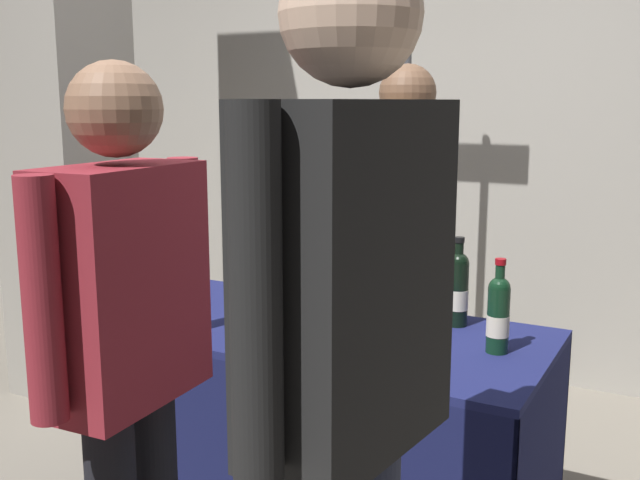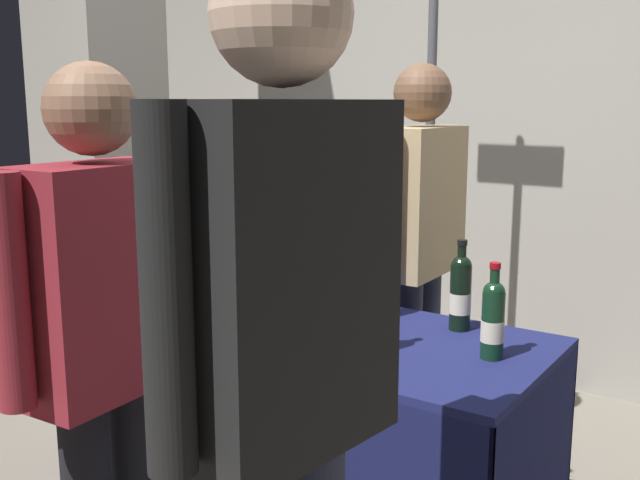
{
  "view_description": "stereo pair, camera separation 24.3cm",
  "coord_description": "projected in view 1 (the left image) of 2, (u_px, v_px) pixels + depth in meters",
  "views": [
    {
      "loc": [
        1.13,
        -2.11,
        1.5
      ],
      "look_at": [
        0.0,
        0.0,
        1.05
      ],
      "focal_mm": 41.35,
      "sensor_mm": 36.0,
      "label": 1
    },
    {
      "loc": [
        1.34,
        -1.98,
        1.5
      ],
      "look_at": [
        0.0,
        0.0,
        1.05
      ],
      "focal_mm": 41.35,
      "sensor_mm": 36.0,
      "label": 2
    }
  ],
  "objects": [
    {
      "name": "display_bottle_2",
      "position": [
        378.0,
        311.0,
        2.22
      ],
      "size": [
        0.07,
        0.07,
        0.32
      ],
      "color": "#192333",
      "rests_on": "tasting_table"
    },
    {
      "name": "display_bottle_3",
      "position": [
        248.0,
        290.0,
        2.4
      ],
      "size": [
        0.08,
        0.08,
        0.33
      ],
      "color": "#192333",
      "rests_on": "tasting_table"
    },
    {
      "name": "back_partition",
      "position": [
        484.0,
        107.0,
        3.98
      ],
      "size": [
        7.99,
        0.12,
        2.94
      ],
      "primitive_type": "cube",
      "color": "#9E998E",
      "rests_on": "ground_plane"
    },
    {
      "name": "display_bottle_4",
      "position": [
        307.0,
        270.0,
        2.79
      ],
      "size": [
        0.07,
        0.07,
        0.29
      ],
      "color": "#38230F",
      "rests_on": "tasting_table"
    },
    {
      "name": "wine_glass_near_vendor",
      "position": [
        354.0,
        296.0,
        2.49
      ],
      "size": [
        0.07,
        0.07,
        0.14
      ],
      "color": "silver",
      "rests_on": "tasting_table"
    },
    {
      "name": "display_bottle_0",
      "position": [
        288.0,
        299.0,
        2.28
      ],
      "size": [
        0.07,
        0.07,
        0.35
      ],
      "color": "#38230F",
      "rests_on": "tasting_table"
    },
    {
      "name": "featured_wine_bottle",
      "position": [
        498.0,
        313.0,
        2.22
      ],
      "size": [
        0.07,
        0.07,
        0.29
      ],
      "color": "black",
      "rests_on": "tasting_table"
    },
    {
      "name": "display_bottle_5",
      "position": [
        186.0,
        287.0,
        2.42
      ],
      "size": [
        0.08,
        0.08,
        0.35
      ],
      "color": "#192333",
      "rests_on": "tasting_table"
    },
    {
      "name": "taster_foreground_left",
      "position": [
        348.0,
        346.0,
        1.32
      ],
      "size": [
        0.26,
        0.59,
        1.76
      ],
      "rotation": [
        0.0,
        0.0,
        1.46
      ],
      "color": "#2D3347",
      "rests_on": "ground_plane"
    },
    {
      "name": "display_bottle_7",
      "position": [
        373.0,
        278.0,
        2.58
      ],
      "size": [
        0.07,
        0.07,
        0.33
      ],
      "color": "#192333",
      "rests_on": "tasting_table"
    },
    {
      "name": "tasting_table",
      "position": [
        320.0,
        391.0,
        2.53
      ],
      "size": [
        1.52,
        0.74,
        0.75
      ],
      "color": "#191E51",
      "rests_on": "ground_plane"
    },
    {
      "name": "display_bottle_6",
      "position": [
        458.0,
        288.0,
        2.49
      ],
      "size": [
        0.07,
        0.07,
        0.31
      ],
      "color": "black",
      "rests_on": "tasting_table"
    },
    {
      "name": "concrete_pillar",
      "position": [
        60.0,
        57.0,
        3.64
      ],
      "size": [
        0.5,
        0.5,
        3.43
      ],
      "primitive_type": "cube",
      "color": "gray",
      "rests_on": "ground_plane"
    },
    {
      "name": "booth_signpost",
      "position": [
        405.0,
        126.0,
        3.46
      ],
      "size": [
        0.46,
        0.04,
        2.3
      ],
      "color": "#47474C",
      "rests_on": "ground_plane"
    },
    {
      "name": "display_bottle_1",
      "position": [
        152.0,
        277.0,
        2.58
      ],
      "size": [
        0.08,
        0.08,
        0.34
      ],
      "color": "#38230F",
      "rests_on": "tasting_table"
    },
    {
      "name": "brochure_stand",
      "position": [
        310.0,
        304.0,
        2.51
      ],
      "size": [
        0.12,
        0.07,
        0.14
      ],
      "primitive_type": "cube",
      "rotation": [
        -0.04,
        0.0,
        3.64
      ],
      "color": "silver",
      "rests_on": "tasting_table"
    },
    {
      "name": "vendor_presenter",
      "position": [
        405.0,
        228.0,
        2.98
      ],
      "size": [
        0.23,
        0.63,
        1.65
      ],
      "rotation": [
        0.0,
        0.0,
        -1.54
      ],
      "color": "#2D3347",
      "rests_on": "ground_plane"
    },
    {
      "name": "taster_foreground_right",
      "position": [
        126.0,
        336.0,
        1.75
      ],
      "size": [
        0.23,
        0.58,
        1.59
      ],
      "rotation": [
        0.0,
        0.0,
        1.62
      ],
      "color": "black",
      "rests_on": "ground_plane"
    },
    {
      "name": "flower_vase",
      "position": [
        275.0,
        274.0,
        2.72
      ],
      "size": [
        0.1,
        0.09,
        0.39
      ],
      "color": "slate",
      "rests_on": "tasting_table"
    }
  ]
}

